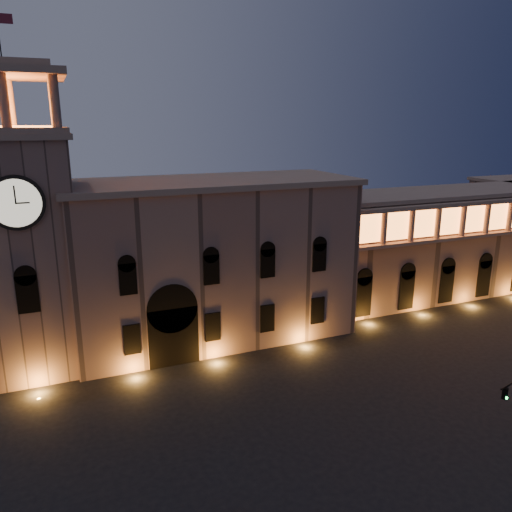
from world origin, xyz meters
name	(u,v)px	position (x,y,z in m)	size (l,w,h in m)	color
ground	(326,437)	(0.00, 0.00, 0.00)	(160.00, 160.00, 0.00)	black
government_building	(212,260)	(-2.08, 21.93, 8.77)	(30.80, 12.80, 17.60)	#816054
clock_tower	(25,244)	(-20.50, 20.98, 12.50)	(9.80, 9.80, 32.40)	#816054
colonnade_wing	(442,242)	(32.00, 23.92, 7.33)	(40.60, 11.50, 14.50)	#7C5B4F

